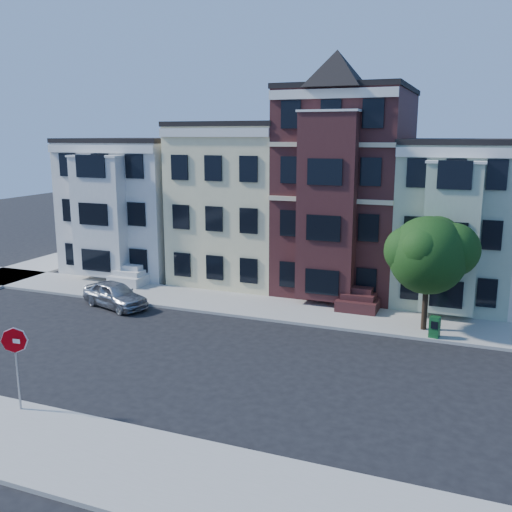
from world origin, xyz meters
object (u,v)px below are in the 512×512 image
at_px(parked_car, 115,295).
at_px(stop_sign, 17,364).
at_px(newspaper_box, 435,327).
at_px(fire_hydrant, 121,292).
at_px(street_tree, 428,260).

height_order(parked_car, stop_sign, stop_sign).
relative_size(newspaper_box, stop_sign, 0.30).
bearing_deg(stop_sign, newspaper_box, 41.71).
relative_size(fire_hydrant, stop_sign, 0.18).
xyz_separation_m(fire_hydrant, stop_sign, (4.91, -13.06, 1.38)).
bearing_deg(newspaper_box, street_tree, 130.63).
distance_m(parked_car, stop_sign, 12.54).
xyz_separation_m(street_tree, fire_hydrant, (-17.12, -0.77, -3.16)).
bearing_deg(parked_car, fire_hydrant, 41.00).
relative_size(parked_car, newspaper_box, 4.23).
xyz_separation_m(newspaper_box, stop_sign, (-12.80, -12.82, 1.17)).
relative_size(parked_car, stop_sign, 1.28).
bearing_deg(newspaper_box, fire_hydrant, -169.99).
distance_m(parked_car, newspaper_box, 17.17).
relative_size(street_tree, fire_hydrant, 11.58).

